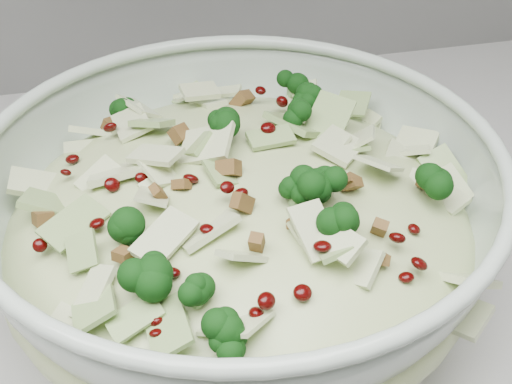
# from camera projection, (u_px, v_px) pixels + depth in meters

# --- Properties ---
(mixing_bowl) EXTENTS (0.36, 0.36, 0.14)m
(mixing_bowl) POSITION_uv_depth(u_px,v_px,m) (240.00, 231.00, 0.49)
(mixing_bowl) COLOR #A8B9A9
(mixing_bowl) RESTS_ON counter
(salad) EXTENTS (0.36, 0.36, 0.14)m
(salad) POSITION_uv_depth(u_px,v_px,m) (239.00, 206.00, 0.48)
(salad) COLOR #BCCE8D
(salad) RESTS_ON mixing_bowl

